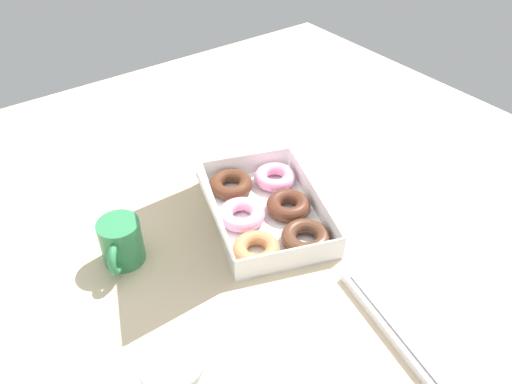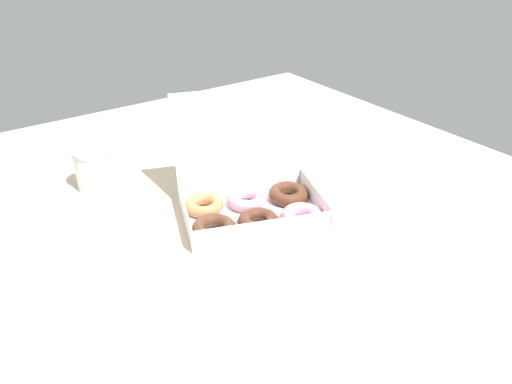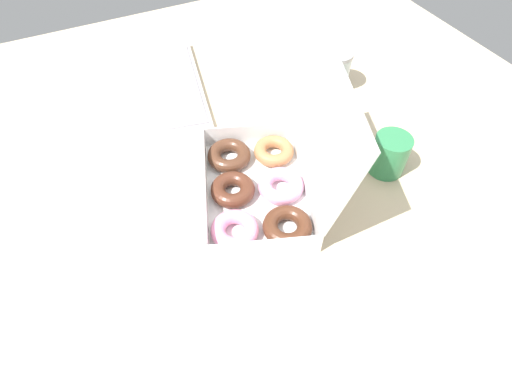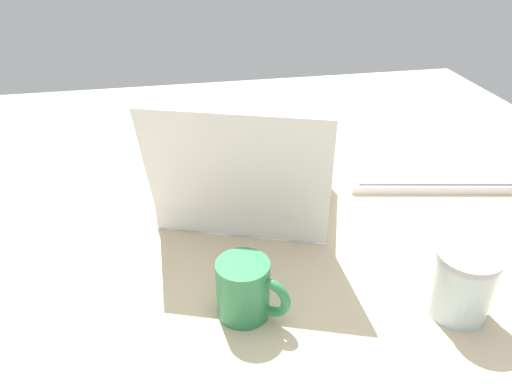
{
  "view_description": "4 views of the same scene",
  "coord_description": "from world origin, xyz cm",
  "px_view_note": "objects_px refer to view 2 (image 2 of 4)",
  "views": [
    {
      "loc": [
        -61.95,
        47.02,
        74.79
      ],
      "look_at": [
        6.75,
        -3.04,
        5.95
      ],
      "focal_mm": 35.0,
      "sensor_mm": 36.0,
      "label": 1
    },
    {
      "loc": [
        -55.43,
        -90.25,
        66.84
      ],
      "look_at": [
        6.89,
        -1.8,
        5.3
      ],
      "focal_mm": 35.0,
      "sensor_mm": 36.0,
      "label": 2
    },
    {
      "loc": [
        56.03,
        -29.27,
        70.3
      ],
      "look_at": [
        6.45,
        -5.09,
        3.36
      ],
      "focal_mm": 28.0,
      "sensor_mm": 36.0,
      "label": 3
    },
    {
      "loc": [
        20.22,
        85.37,
        56.8
      ],
      "look_at": [
        2.98,
        -3.7,
        3.69
      ],
      "focal_mm": 35.0,
      "sensor_mm": 36.0,
      "label": 4
    }
  ],
  "objects_px": {
    "keyboard": "(73,290)",
    "glass_jar": "(93,169)",
    "donut_box": "(251,202)",
    "coffee_mug": "(210,150)"
  },
  "relations": [
    {
      "from": "keyboard",
      "to": "glass_jar",
      "type": "xyz_separation_m",
      "value": [
        0.19,
        0.4,
        0.05
      ]
    },
    {
      "from": "donut_box",
      "to": "coffee_mug",
      "type": "distance_m",
      "value": 0.3
    },
    {
      "from": "donut_box",
      "to": "glass_jar",
      "type": "xyz_separation_m",
      "value": [
        -0.27,
        0.36,
        0.02
      ]
    },
    {
      "from": "coffee_mug",
      "to": "glass_jar",
      "type": "xyz_separation_m",
      "value": [
        -0.33,
        0.06,
        0.01
      ]
    },
    {
      "from": "glass_jar",
      "to": "keyboard",
      "type": "bearing_deg",
      "value": -115.1
    },
    {
      "from": "keyboard",
      "to": "glass_jar",
      "type": "height_order",
      "value": "glass_jar"
    },
    {
      "from": "donut_box",
      "to": "coffee_mug",
      "type": "relative_size",
      "value": 3.75
    },
    {
      "from": "coffee_mug",
      "to": "glass_jar",
      "type": "height_order",
      "value": "glass_jar"
    },
    {
      "from": "keyboard",
      "to": "glass_jar",
      "type": "relative_size",
      "value": 3.9
    },
    {
      "from": "donut_box",
      "to": "keyboard",
      "type": "height_order",
      "value": "donut_box"
    }
  ]
}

